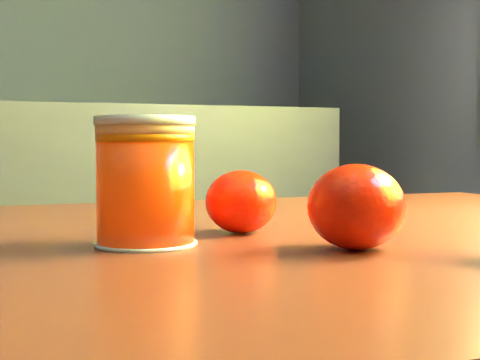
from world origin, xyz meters
name	(u,v)px	position (x,y,z in m)	size (l,w,h in m)	color
table	(251,340)	(1.01, 0.28, 0.64)	(0.99, 0.69, 0.74)	maroon
juice_glass	(146,182)	(0.91, 0.23, 0.78)	(0.08, 0.08, 0.09)	#EE3304
orange_front	(356,207)	(1.05, 0.16, 0.77)	(0.07, 0.07, 0.06)	red
orange_back	(241,202)	(1.01, 0.28, 0.76)	(0.06, 0.06, 0.05)	red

